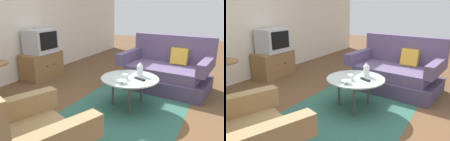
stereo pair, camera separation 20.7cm
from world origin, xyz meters
The scene contains 11 objects.
ground_plane centered at (0.00, 0.00, 0.00)m, with size 16.00×16.00×0.00m, color brown.
back_wall centered at (0.00, 2.56, 1.35)m, with size 9.00×0.12×2.70m, color beige.
area_rug centered at (0.14, 0.04, 0.00)m, with size 2.22×1.62×0.00m, color #2D5B4C.
couch centered at (1.23, -0.22, 0.30)m, with size 1.08×1.62×0.93m.
coffee_table centered at (0.13, 0.04, 0.42)m, with size 0.84×0.84×0.46m.
tv_stand centered at (0.62, 2.24, 0.26)m, with size 0.83×0.47×0.53m.
television centered at (0.62, 2.22, 0.77)m, with size 0.59×0.45×0.48m.
vase centered at (0.30, -0.05, 0.56)m, with size 0.09×0.09×0.21m.
mug centered at (0.03, 0.06, 0.49)m, with size 0.13×0.09×0.08m.
bowl centered at (-0.13, 0.04, 0.48)m, with size 0.13×0.13×0.04m.
tv_remote_dark centered at (0.12, -0.12, 0.47)m, with size 0.12×0.18×0.02m.
Camera 2 is at (-2.55, -1.31, 1.44)m, focal length 35.16 mm.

